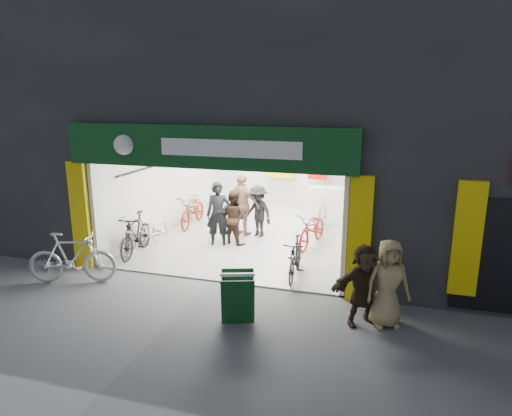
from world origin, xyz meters
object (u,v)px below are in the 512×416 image
at_px(parked_bike, 72,258).
at_px(sandwich_board, 238,296).
at_px(bike_right_front, 295,258).
at_px(pedestrian_near, 388,283).
at_px(bike_left_front, 145,231).

xyz_separation_m(parked_bike, sandwich_board, (4.12, -0.71, -0.07)).
height_order(bike_right_front, sandwich_board, sandwich_board).
distance_m(bike_right_front, pedestrian_near, 2.68).
relative_size(bike_left_front, pedestrian_near, 1.20).
height_order(parked_bike, pedestrian_near, pedestrian_near).
relative_size(pedestrian_near, sandwich_board, 1.75).
xyz_separation_m(bike_left_front, bike_right_front, (4.29, -0.78, -0.04)).
bearing_deg(parked_bike, bike_right_front, -88.63).
bearing_deg(parked_bike, pedestrian_near, -108.53).
bearing_deg(sandwich_board, bike_left_front, 120.90).
bearing_deg(sandwich_board, pedestrian_near, -4.45).
distance_m(bike_left_front, bike_right_front, 4.36).
bearing_deg(parked_bike, bike_left_front, -27.71).
distance_m(bike_right_front, parked_bike, 4.99).
height_order(bike_left_front, pedestrian_near, pedestrian_near).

